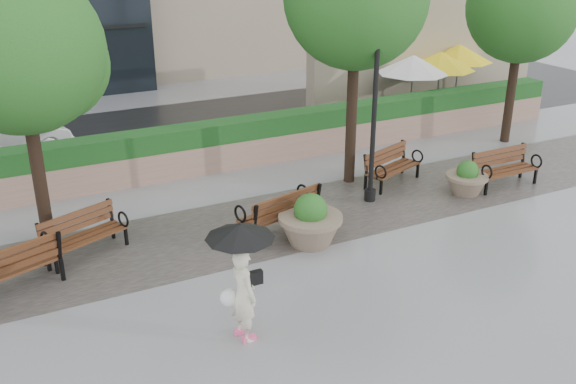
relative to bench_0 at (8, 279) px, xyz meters
name	(u,v)px	position (x,y,z in m)	size (l,w,h in m)	color
ground	(352,278)	(6.05, -2.39, -0.32)	(100.00, 100.00, 0.00)	gray
cobble_strip	(284,220)	(6.05, 0.61, -0.31)	(28.00, 3.20, 0.01)	#383330
hedge_wall	(221,145)	(6.05, 4.61, 0.35)	(24.00, 0.80, 1.35)	tan
cafe_wall	(427,53)	(15.55, 7.61, 1.68)	(10.00, 0.60, 4.00)	tan
cafe_hedge	(452,108)	(15.05, 5.41, 0.13)	(8.00, 0.50, 0.90)	#164418
asphalt_street	(179,131)	(6.05, 8.61, -0.31)	(40.00, 7.00, 0.00)	black
bench_0	(8,279)	(0.00, 0.00, 0.00)	(2.11, 1.41, 1.06)	brown
bench_1	(86,243)	(1.58, 0.93, -0.04)	(1.86, 1.30, 0.93)	brown
bench_2	(280,220)	(5.66, 0.06, -0.01)	(2.04, 1.22, 1.03)	brown
bench_3	(392,174)	(9.66, 1.40, -0.03)	(1.89, 1.25, 0.95)	brown
bench_4	(504,176)	(12.19, -0.10, -0.02)	(1.84, 0.75, 0.98)	brown
planter_left	(310,225)	(6.02, -0.72, 0.14)	(1.39, 1.39, 1.16)	#7F6B56
planter_right	(467,181)	(10.94, -0.05, 0.04)	(1.07, 1.07, 0.90)	#7F6B56
lamppost	(373,132)	(8.49, 0.68, 1.49)	(0.28, 0.28, 4.11)	black
tree_0	(28,54)	(1.12, 2.04, 3.73)	(3.44, 3.34, 5.83)	black
tree_1	(360,1)	(8.88, 2.13, 4.37)	(3.63, 3.57, 6.60)	black
tree_2	(524,10)	(15.20, 2.87, 3.74)	(3.40, 3.30, 5.82)	black
patio_umb_white	(413,65)	(13.72, 6.06, 1.67)	(2.50, 2.50, 2.30)	black
patio_umb_yellow_a	(441,61)	(15.00, 6.18, 1.67)	(2.50, 2.50, 2.30)	black
patio_umb_yellow_b	(459,53)	(16.59, 7.04, 1.67)	(2.50, 2.50, 2.30)	black
car_right	(4,139)	(0.64, 8.22, 0.30)	(1.30, 3.73, 1.23)	silver
pedestrian	(242,270)	(3.39, -3.20, 0.95)	(1.13, 1.13, 2.07)	beige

